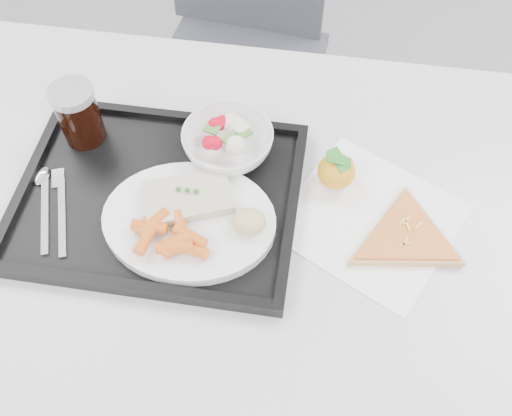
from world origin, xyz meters
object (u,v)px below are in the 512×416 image
at_px(dinner_plate, 189,221).
at_px(salad_bowl, 228,142).
at_px(chair, 241,30).
at_px(pizza_slice, 406,237).
at_px(table, 237,236).
at_px(tangerine, 336,171).
at_px(cola_glass, 78,113).
at_px(tray, 159,197).

distance_m(dinner_plate, salad_bowl, 0.16).
height_order(chair, pizza_slice, chair).
bearing_deg(table, pizza_slice, -1.99).
bearing_deg(dinner_plate, tangerine, 29.31).
relative_size(chair, dinner_plate, 3.44).
distance_m(dinner_plate, pizza_slice, 0.34).
xyz_separation_m(table, pizza_slice, (0.27, -0.01, 0.08)).
height_order(salad_bowl, pizza_slice, salad_bowl).
relative_size(chair, tangerine, 12.40).
bearing_deg(chair, table, -80.68).
distance_m(chair, tangerine, 0.72).
relative_size(table, pizza_slice, 4.07).
bearing_deg(cola_glass, dinner_plate, -34.72).
distance_m(tray, tangerine, 0.29).
relative_size(tray, tangerine, 6.00).
bearing_deg(chair, cola_glass, -105.53).
xyz_separation_m(salad_bowl, pizza_slice, (0.30, -0.12, -0.03)).
bearing_deg(salad_bowl, tray, -132.07).
height_order(tray, salad_bowl, salad_bowl).
xyz_separation_m(chair, dinner_plate, (0.05, -0.75, 0.24)).
relative_size(table, chair, 1.29).
bearing_deg(tray, pizza_slice, -2.53).
height_order(tray, tangerine, tangerine).
height_order(tray, pizza_slice, tray).
relative_size(chair, pizza_slice, 3.16).
bearing_deg(pizza_slice, tray, 177.47).
height_order(dinner_plate, tangerine, tangerine).
height_order(cola_glass, tangerine, cola_glass).
height_order(tray, cola_glass, cola_glass).
distance_m(chair, cola_glass, 0.68).
xyz_separation_m(tray, cola_glass, (-0.15, 0.10, 0.06)).
relative_size(table, salad_bowl, 7.89).
bearing_deg(dinner_plate, salad_bowl, 77.48).
xyz_separation_m(chair, pizza_slice, (0.38, -0.72, 0.22)).
relative_size(cola_glass, pizza_slice, 0.37).
height_order(dinner_plate, pizza_slice, dinner_plate).
bearing_deg(dinner_plate, tray, 143.03).
relative_size(salad_bowl, tangerine, 2.03).
xyz_separation_m(chair, cola_glass, (-0.17, -0.60, 0.28)).
xyz_separation_m(chair, salad_bowl, (0.08, -0.59, 0.25)).
distance_m(chair, pizza_slice, 0.84).
bearing_deg(tray, table, -3.65).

